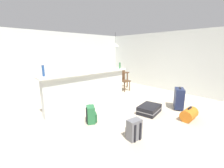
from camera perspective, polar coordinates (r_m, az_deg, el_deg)
The scene contains 17 objects.
ground_plane at distance 5.03m, azimuth 0.34°, elevation -7.95°, with size 13.00×13.00×0.05m, color beige.
wall_back at distance 7.25m, azimuth -16.50°, elevation 8.27°, with size 6.60×0.10×2.50m, color silver.
wall_right at distance 7.31m, azimuth 16.62°, elevation 8.30°, with size 0.10×6.00×2.50m, color silver.
partition_half_wall at distance 4.78m, azimuth -8.77°, elevation -2.28°, with size 2.80×0.20×1.05m, color silver.
bar_countertop at distance 4.67m, azimuth -9.00°, elevation 4.23°, with size 2.96×0.40×0.05m, color white.
bottle_blue at distance 4.18m, azimuth -24.48°, elevation 4.56°, with size 0.06×0.06×0.28m, color #284C89.
bottle_clear at distance 4.49m, azimuth -14.11°, elevation 5.81°, with size 0.06×0.06×0.28m, color silver.
bottle_white at distance 4.86m, azimuth -4.87°, elevation 6.48°, with size 0.07×0.07×0.26m, color silver.
bottle_green at distance 5.41m, azimuth 2.96°, elevation 6.93°, with size 0.06×0.06×0.21m, color #2D6B38.
dining_table at distance 7.01m, azimuth 1.09°, elevation 3.69°, with size 1.10×0.80×0.74m.
dining_chair_near_partition at distance 6.64m, azimuth 4.25°, elevation 2.00°, with size 0.40×0.40×0.93m.
pendant_lamp at distance 7.00m, azimuth 1.23°, elevation 14.53°, with size 0.34×0.34×0.65m.
suitcase_flat_black at distance 4.47m, azimuth 13.87°, elevation -9.18°, with size 0.87×0.61×0.22m.
suitcase_upright_navy at distance 4.99m, azimuth 23.91°, elevation -4.93°, with size 0.50×0.43×0.67m.
backpack_grey at distance 3.17m, azimuth 8.23°, elevation -16.67°, with size 0.30×0.27×0.42m.
backpack_green at distance 3.81m, azimuth -7.86°, elevation -11.39°, with size 0.32×0.33×0.42m.
duffel_bag_orange at distance 4.39m, azimuth 27.03°, elevation -10.13°, with size 0.49×0.31×0.34m.
Camera 1 is at (-3.21, -3.43, 1.75)m, focal length 24.26 mm.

